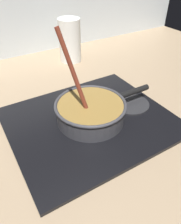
% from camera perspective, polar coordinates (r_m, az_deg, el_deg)
% --- Properties ---
extents(ground, '(2.40, 1.60, 0.04)m').
position_cam_1_polar(ground, '(0.74, -3.02, -8.38)').
color(ground, '#9E8466').
extents(backsplash_wall, '(2.40, 0.02, 0.55)m').
position_cam_1_polar(backsplash_wall, '(1.29, -22.25, 24.44)').
color(backsplash_wall, silver).
rests_on(backsplash_wall, ground).
extents(hob_plate, '(0.56, 0.48, 0.01)m').
position_cam_1_polar(hob_plate, '(0.79, -0.00, -2.25)').
color(hob_plate, black).
rests_on(hob_plate, ground).
extents(burner_ring, '(0.18, 0.18, 0.01)m').
position_cam_1_polar(burner_ring, '(0.78, -0.00, -1.68)').
color(burner_ring, '#592D0C').
rests_on(burner_ring, hob_plate).
extents(spare_burner, '(0.15, 0.15, 0.01)m').
position_cam_1_polar(spare_burner, '(0.87, 10.25, 2.14)').
color(spare_burner, '#262628').
rests_on(spare_burner, hob_plate).
extents(cooking_pan, '(0.38, 0.25, 0.32)m').
position_cam_1_polar(cooking_pan, '(0.76, 0.09, 0.39)').
color(cooking_pan, '#38383D').
rests_on(cooking_pan, hob_plate).
extents(paper_towel_roll, '(0.11, 0.11, 0.22)m').
position_cam_1_polar(paper_towel_roll, '(1.22, -5.37, 17.98)').
color(paper_towel_roll, white).
rests_on(paper_towel_roll, ground).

